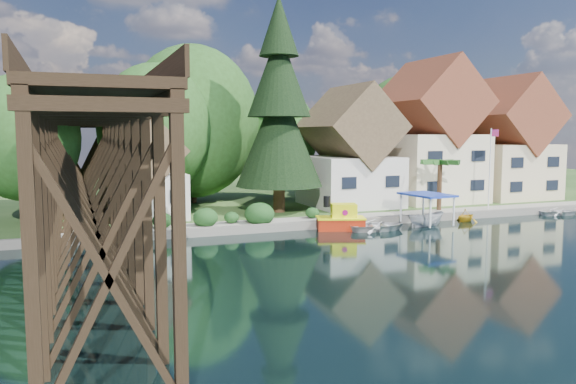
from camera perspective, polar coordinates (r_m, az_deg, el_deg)
name	(u,v)px	position (r m, az deg, el deg)	size (l,w,h in m)	color
ground	(367,250)	(34.99, 8.03, -5.82)	(140.00, 140.00, 0.00)	black
bank	(226,192)	(66.40, -6.35, 0.01)	(140.00, 52.00, 0.50)	#28491D
seawall	(362,222)	(43.72, 7.53, -3.03)	(60.00, 0.40, 0.62)	slate
promenade	(376,215)	(45.78, 8.96, -2.37)	(50.00, 2.60, 0.06)	gray
trestle_bridge	(86,164)	(35.12, -19.88, 2.73)	(4.12, 44.18, 9.30)	black
house_left	(350,155)	(51.70, 6.29, 3.75)	(7.64, 8.64, 11.02)	silver
house_center	(430,141)	(56.77, 14.20, 5.09)	(8.65, 9.18, 13.89)	beige
house_right	(506,146)	(62.03, 21.28, 4.34)	(8.15, 8.64, 12.45)	beige
shed	(152,176)	(44.88, -13.68, 1.60)	(5.09, 5.40, 7.85)	silver
bg_trees	(269,132)	(54.13, -1.95, 6.16)	(49.90, 13.30, 10.57)	#382314
shrubs	(251,214)	(41.41, -3.81, -2.21)	(15.76, 2.47, 1.70)	#174117
conifer	(279,109)	(47.02, -0.92, 8.41)	(7.26, 7.26, 17.88)	#382314
palm_tree	(440,164)	(49.58, 15.20, 2.79)	(4.02, 4.02, 4.63)	#382314
flagpole	(491,160)	(51.68, 19.93, 3.08)	(1.08, 0.32, 7.05)	white
tugboat	(341,219)	(41.75, 5.43, -2.79)	(3.98, 2.97, 2.57)	#B6240C
boat_white_a	(378,225)	(41.78, 9.10, -3.29)	(3.05, 4.27, 0.88)	white
boat_canopy	(427,213)	(44.17, 13.89, -2.04)	(3.29, 4.18, 2.55)	silver
boat_yellow	(466,215)	(47.61, 17.64, -2.20)	(1.90, 2.20, 1.16)	gold
boat_white_b	(560,211)	(54.62, 25.89, -1.73)	(2.44, 3.41, 0.71)	white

